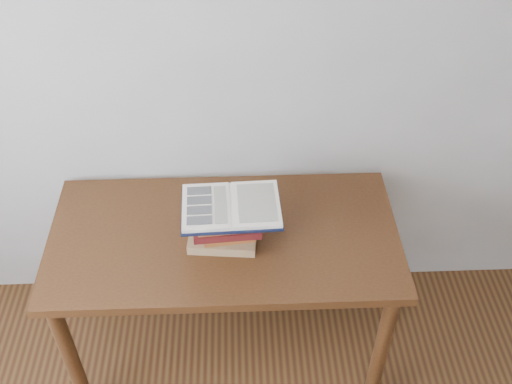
{
  "coord_description": "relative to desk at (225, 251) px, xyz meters",
  "views": [
    {
      "loc": [
        0.14,
        -0.18,
        2.37
      ],
      "look_at": [
        0.2,
        1.3,
        1.0
      ],
      "focal_mm": 42.0,
      "sensor_mm": 36.0,
      "label": 1
    }
  ],
  "objects": [
    {
      "name": "desk",
      "position": [
        0.0,
        0.0,
        0.0
      ],
      "size": [
        1.33,
        0.67,
        0.71
      ],
      "color": "#4D2913",
      "rests_on": "ground"
    },
    {
      "name": "book_stack",
      "position": [
        0.01,
        -0.02,
        0.19
      ],
      "size": [
        0.28,
        0.2,
        0.18
      ],
      "color": "#9D6D51",
      "rests_on": "desk"
    },
    {
      "name": "open_book",
      "position": [
        0.03,
        -0.05,
        0.29
      ],
      "size": [
        0.36,
        0.25,
        0.03
      ],
      "rotation": [
        0.0,
        0.0,
        0.03
      ],
      "color": "black",
      "rests_on": "book_stack"
    }
  ]
}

